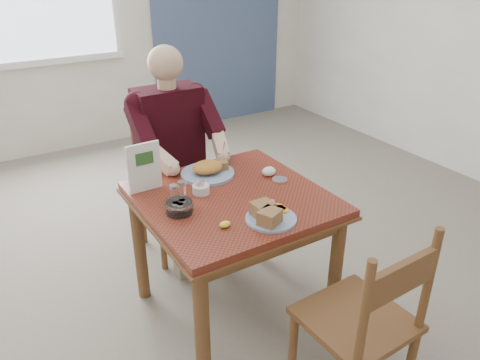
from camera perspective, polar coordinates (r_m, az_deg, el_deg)
floor at (r=2.81m, az=-0.83°, el=-15.48°), size 6.00×6.00×0.00m
wall_back at (r=4.95m, az=-20.14°, el=19.29°), size 5.50×0.00×5.50m
lemon_wedge at (r=2.11m, az=-1.84°, el=-5.42°), size 0.06×0.06×0.03m
napkin at (r=2.58m, az=3.54°, el=1.06°), size 0.10×0.09×0.05m
metal_dish at (r=2.54m, az=4.88°, el=0.02°), size 0.11×0.11×0.01m
table at (r=2.44m, az=-0.93°, el=-4.20°), size 0.92×0.92×0.75m
chair_far at (r=3.14m, az=-8.35°, el=-0.40°), size 0.42×0.42×0.95m
chair_near at (r=2.10m, az=14.89°, el=-16.53°), size 0.43×0.43×0.95m
diner at (r=2.93m, az=-8.05°, el=4.75°), size 0.53×0.56×1.39m
near_plate at (r=2.16m, az=3.50°, el=-4.26°), size 0.30×0.30×0.08m
far_plate at (r=2.59m, az=-3.86°, el=1.25°), size 0.35×0.35×0.08m
caddy at (r=2.40m, az=-4.78°, el=-1.11°), size 0.11×0.11×0.07m
shakers at (r=2.33m, az=-7.54°, el=-1.41°), size 0.11×0.07×0.09m
creamer at (r=2.23m, az=-7.41°, el=-3.31°), size 0.14×0.14×0.06m
menu at (r=2.43m, az=-11.60°, el=1.57°), size 0.18×0.02×0.26m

